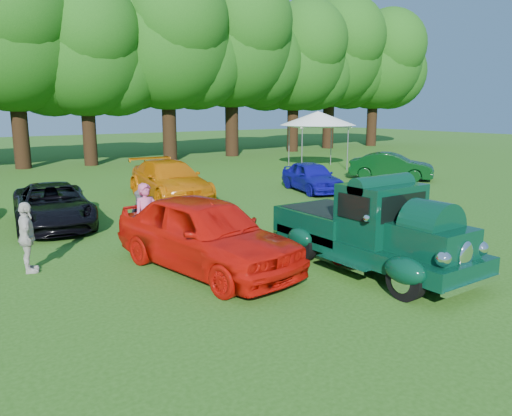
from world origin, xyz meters
TOP-DOWN VIEW (x-y plane):
  - ground at (0.00, 0.00)m, footprint 120.00×120.00m
  - hero_pickup at (1.08, -0.77)m, footprint 2.33×5.01m
  - red_convertible at (-1.98, 1.28)m, footprint 2.77×5.17m
  - back_car_black at (-3.74, 7.63)m, footprint 2.77×4.89m
  - back_car_orange at (1.11, 9.70)m, footprint 2.57×5.38m
  - back_car_blue at (6.96, 7.98)m, footprint 2.44×4.03m
  - back_car_green at (12.62, 8.44)m, footprint 3.46×4.14m
  - spectator_pink at (-2.51, 3.31)m, footprint 0.68×0.49m
  - spectator_grey at (-2.47, 3.63)m, footprint 0.95×0.93m
  - spectator_white at (-5.26, 3.33)m, footprint 0.56×0.98m
  - canopy_tent at (12.87, 14.29)m, footprint 5.85×5.85m
  - tree_line at (1.97, 23.67)m, footprint 64.95×10.78m

SIDE VIEW (x-z plane):
  - ground at x=0.00m, z-range 0.00..0.00m
  - back_car_blue at x=6.96m, z-range 0.00..1.28m
  - back_car_black at x=-3.74m, z-range 0.00..1.29m
  - back_car_green at x=12.62m, z-range 0.00..1.34m
  - back_car_orange at x=1.11m, z-range 0.00..1.51m
  - spectator_grey at x=-2.47m, z-range 0.00..1.54m
  - spectator_white at x=-5.26m, z-range 0.00..1.57m
  - red_convertible at x=-1.98m, z-range 0.00..1.67m
  - hero_pickup at x=1.08m, z-range -0.13..1.83m
  - spectator_pink at x=-2.51m, z-range 0.00..1.75m
  - canopy_tent at x=12.87m, z-range 1.23..4.58m
  - tree_line at x=1.97m, z-range 1.25..13.67m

